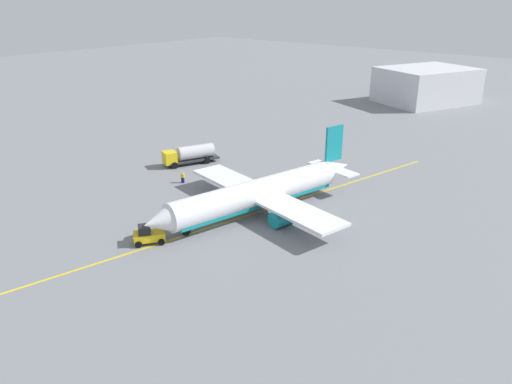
% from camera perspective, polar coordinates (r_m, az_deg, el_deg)
% --- Properties ---
extents(ground_plane, '(400.00, 400.00, 0.00)m').
position_cam_1_polar(ground_plane, '(67.64, 0.00, -2.36)').
color(ground_plane, slate).
extents(airplane, '(33.70, 27.66, 9.65)m').
position_cam_1_polar(airplane, '(66.89, 0.34, -0.18)').
color(airplane, white).
rests_on(airplane, ground).
extents(fuel_tanker, '(9.80, 5.92, 3.15)m').
position_cam_1_polar(fuel_tanker, '(87.19, -7.42, 4.24)').
color(fuel_tanker, '#2D2D33').
rests_on(fuel_tanker, ground).
extents(pushback_tug, '(4.10, 3.85, 2.20)m').
position_cam_1_polar(pushback_tug, '(60.77, -12.05, -4.74)').
color(pushback_tug, yellow).
rests_on(pushback_tug, ground).
extents(refueling_worker, '(0.54, 0.62, 1.71)m').
position_cam_1_polar(refueling_worker, '(78.82, -8.26, 1.61)').
color(refueling_worker, navy).
rests_on(refueling_worker, ground).
extents(safety_cone_nose, '(0.59, 0.59, 0.65)m').
position_cam_1_polar(safety_cone_nose, '(64.33, -10.92, -3.78)').
color(safety_cone_nose, '#F2590F').
rests_on(safety_cone_nose, ground).
extents(safety_cone_wingtip, '(0.65, 0.65, 0.72)m').
position_cam_1_polar(safety_cone_wingtip, '(65.14, -9.40, -3.31)').
color(safety_cone_wingtip, '#F2590F').
rests_on(safety_cone_wingtip, ground).
extents(distant_hangar, '(27.93, 24.99, 9.03)m').
position_cam_1_polar(distant_hangar, '(143.50, 18.60, 11.32)').
color(distant_hangar, silver).
rests_on(distant_hangar, ground).
extents(taxi_line_marking, '(70.23, 14.98, 0.01)m').
position_cam_1_polar(taxi_line_marking, '(67.64, 0.00, -2.36)').
color(taxi_line_marking, yellow).
rests_on(taxi_line_marking, ground).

